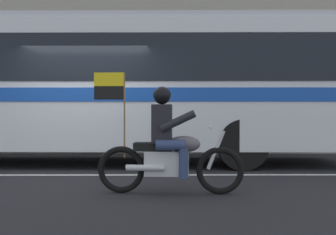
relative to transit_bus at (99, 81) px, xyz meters
name	(u,v)px	position (x,y,z in m)	size (l,w,h in m)	color
ground_plane	(86,171)	(-0.10, -1.19, -1.88)	(60.00, 60.00, 0.00)	black
sidewalk_curb	(115,146)	(-0.10, 3.91, -1.81)	(28.00, 3.80, 0.15)	#A39E93
lane_center_stripe	(80,175)	(-0.10, -1.79, -1.88)	(26.60, 0.14, 0.01)	silver
transit_bus	(99,81)	(0.00, 0.00, 0.00)	(11.24, 2.76, 3.22)	silver
motorcycle_with_rider	(168,148)	(1.56, -3.56, -1.22)	(2.19, 0.64, 1.78)	black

